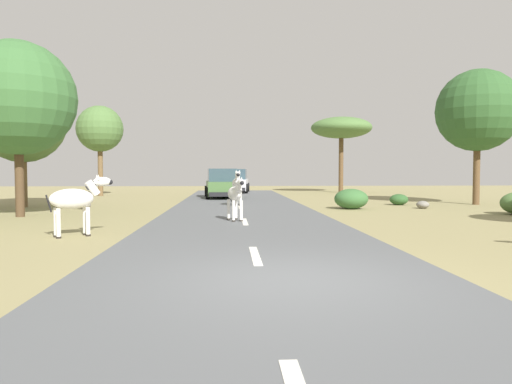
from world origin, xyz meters
The scene contains 17 objects.
ground_plane centered at (0.00, 0.00, 0.00)m, with size 90.00×90.00×0.00m, color #8E8456.
road centered at (-0.45, 0.00, 0.03)m, with size 6.00×64.00×0.05m, color #56595B.
lane_markings centered at (-0.45, -1.00, 0.05)m, with size 0.16×56.00×0.01m.
zebra_0 centered at (-0.57, 14.96, 1.04)m, with size 0.49×1.76×1.66m.
zebra_2 centered at (-0.74, 8.33, 0.90)m, with size 0.62×1.49×1.43m.
zebra_3 centered at (-4.82, 5.25, 0.94)m, with size 1.50×1.08×1.57m.
car_0 centered at (-1.36, 21.53, 0.85)m, with size 2.26×4.46×1.74m.
car_1 centered at (-0.49, 28.44, 0.85)m, with size 2.28×4.47×1.74m.
tree_0 centered at (11.19, 15.68, 4.59)m, with size 3.98×3.98×6.60m.
tree_2 centered at (7.60, 28.86, 4.89)m, with size 4.61×4.61×5.74m.
tree_3 centered at (-8.48, 10.59, 4.25)m, with size 4.07×4.07×6.30m.
tree_5 centered at (-10.32, 15.30, 3.98)m, with size 3.90×3.90×5.94m.
tree_6 centered at (-9.46, 25.07, 4.41)m, with size 3.04×3.04×5.96m.
bush_2 centered at (7.30, 15.61, 0.27)m, with size 0.89×0.80×0.53m, color #2D5628.
bush_3 centered at (4.37, 13.38, 0.44)m, with size 1.47×1.32×0.88m, color #386633.
rock_0 centered at (-7.22, 13.97, 0.18)m, with size 0.57×0.41×0.35m, color gray.
rock_3 centered at (7.58, 13.44, 0.17)m, with size 0.55×0.60×0.34m, color gray.
Camera 1 is at (-0.94, -6.94, 1.66)m, focal length 33.30 mm.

